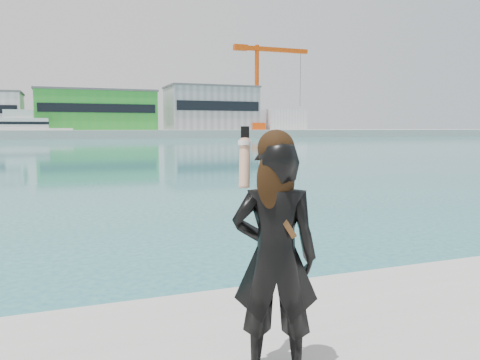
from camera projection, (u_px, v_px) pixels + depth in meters
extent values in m
cube|color=#9E9E99|center=(65.00, 134.00, 124.70)|extent=(320.00, 40.00, 2.00)
cube|color=green|center=(96.00, 111.00, 124.99)|extent=(30.00, 16.00, 10.00)
cube|color=black|center=(99.00, 108.00, 117.40)|extent=(28.50, 0.20, 2.20)
cube|color=#59595B|center=(96.00, 91.00, 124.41)|extent=(30.60, 16.32, 0.50)
cube|color=gray|center=(211.00, 109.00, 136.12)|extent=(25.00, 15.00, 12.00)
cube|color=black|center=(219.00, 106.00, 128.99)|extent=(23.75, 0.20, 2.64)
cube|color=#59595B|center=(211.00, 87.00, 135.43)|extent=(25.50, 15.30, 0.50)
cube|color=silver|center=(282.00, 120.00, 142.33)|extent=(12.00, 10.00, 6.00)
cube|color=#F04C0E|center=(257.00, 126.00, 135.32)|extent=(4.00, 4.00, 2.00)
cylinder|color=#F04C0E|center=(257.00, 84.00, 133.98)|extent=(1.20, 1.20, 22.00)
cube|color=#F04C0E|center=(276.00, 50.00, 134.98)|extent=(20.00, 1.20, 1.20)
cube|color=#F04C0E|center=(241.00, 47.00, 131.12)|extent=(4.00, 1.60, 1.60)
cylinder|color=black|center=(300.00, 79.00, 138.68)|extent=(0.10, 0.10, 16.00)
cylinder|color=silver|center=(154.00, 115.00, 123.51)|extent=(0.16, 0.16, 8.00)
cube|color=red|center=(156.00, 102.00, 123.34)|extent=(1.20, 0.04, 0.80)
cube|color=silver|center=(30.00, 134.00, 107.53)|extent=(18.86, 5.66, 2.50)
cube|color=silver|center=(24.00, 123.00, 106.88)|extent=(10.51, 4.62, 2.29)
cube|color=silver|center=(19.00, 114.00, 106.25)|extent=(6.33, 3.69, 1.87)
cube|color=black|center=(24.00, 123.00, 106.88)|extent=(10.72, 4.73, 0.62)
cylinder|color=silver|center=(18.00, 105.00, 106.04)|extent=(0.17, 0.17, 2.08)
sphere|color=#EFA90C|center=(281.00, 143.00, 81.99)|extent=(0.50, 0.50, 0.50)
imported|color=black|center=(275.00, 258.00, 3.30)|extent=(0.72, 0.61, 1.67)
sphere|color=black|center=(276.00, 148.00, 3.20)|extent=(0.26, 0.26, 0.26)
ellipsoid|color=black|center=(276.00, 180.00, 3.17)|extent=(0.28, 0.14, 0.45)
cylinder|color=tan|center=(245.00, 163.00, 3.34)|extent=(0.15, 0.21, 0.36)
cylinder|color=white|center=(245.00, 143.00, 3.36)|extent=(0.10, 0.10, 0.03)
cube|color=black|center=(245.00, 135.00, 3.40)|extent=(0.06, 0.04, 0.12)
cube|color=#4C2D14|center=(280.00, 214.00, 3.18)|extent=(0.22, 0.11, 0.34)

